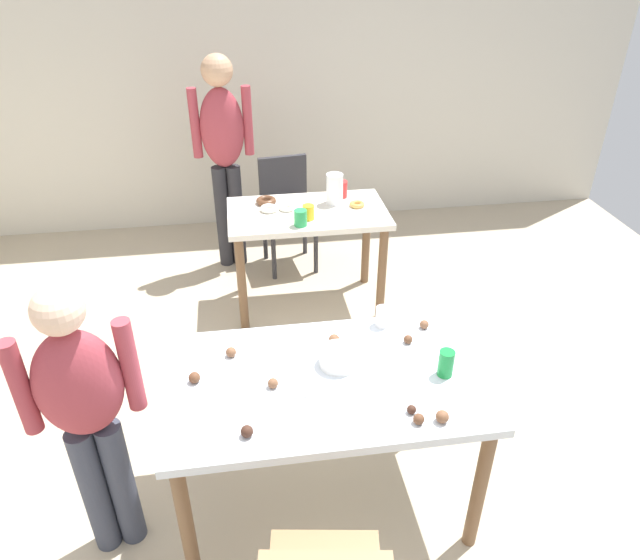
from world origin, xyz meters
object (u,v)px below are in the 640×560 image
Objects in this scene: dining_table_far at (308,227)px; soda_can at (446,363)px; chair_far_table at (287,206)px; mixing_bowl at (339,358)px; dining_table_near at (325,394)px; pitcher_far at (335,189)px; person_adult_far at (224,145)px; person_girl_near at (86,409)px.

soda_can is at bearing -78.38° from dining_table_far.
mixing_bowl is at bearing -89.74° from chair_far_table.
chair_far_table is 7.13× the size of soda_can.
dining_table_near is 1.53× the size of chair_far_table.
soda_can is 1.85m from pitcher_far.
person_adult_far is (-0.45, 0.04, 0.50)m from chair_far_table.
dining_table_near is 0.99× the size of person_girl_near.
dining_table_near is at bearing 173.72° from soda_can.
pitcher_far is (0.73, -0.61, -0.15)m from person_adult_far.
dining_table_far is at bearing 101.62° from soda_can.
person_girl_near is (-1.09, -1.78, 0.17)m from dining_table_far.
person_girl_near reaches higher than dining_table_near.
person_girl_near is (-1.01, -2.45, 0.30)m from chair_far_table.
mixing_bowl reaches higher than dining_table_near.
dining_table_far is 0.32m from pitcher_far.
pitcher_far reaches higher than mixing_bowl.
chair_far_table is at bearing -5.02° from person_adult_far.
person_adult_far reaches higher than pitcher_far.
dining_table_near is 1.70m from dining_table_far.
chair_far_table is at bearing 67.56° from person_girl_near.
chair_far_table is at bearing 116.59° from pitcher_far.
soda_can is at bearing -85.10° from pitcher_far.
person_girl_near reaches higher than mixing_bowl.
mixing_bowl is 1.73m from pitcher_far.
dining_table_near and dining_table_far have the same top height.
soda_can reaches higher than dining_table_near.
mixing_bowl is at bearing -99.08° from pitcher_far.
soda_can is (0.44, -2.41, 0.31)m from chair_far_table.
person_girl_near is 11.04× the size of soda_can.
pitcher_far is at bearing 26.01° from dining_table_far.
pitcher_far is at bearing -63.41° from chair_far_table.
dining_table_far is 6.21× the size of mixing_bowl.
soda_can is (1.45, 0.04, 0.02)m from person_girl_near.
person_girl_near is 0.82× the size of person_adult_far.
person_adult_far is 2.37m from mixing_bowl.
person_adult_far is at bearing 110.02° from soda_can.
person_adult_far reaches higher than dining_table_near.
dining_table_far is 2.10m from person_girl_near.
chair_far_table is 2.47m from soda_can.
chair_far_table reaches higher than dining_table_near.
dining_table_near is 7.74× the size of mixing_bowl.
mixing_bowl is at bearing 162.77° from soda_can.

